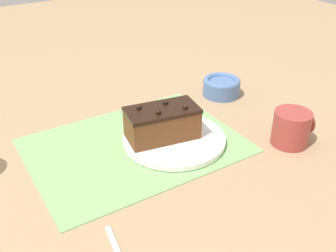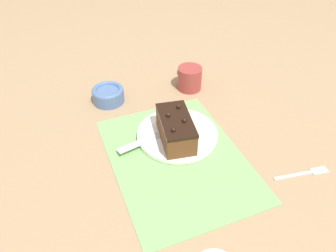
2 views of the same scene
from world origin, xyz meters
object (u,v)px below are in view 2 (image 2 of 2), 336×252
cake_plate (177,134)px  chocolate_cake (176,129)px  dessert_fork (306,173)px  coffee_mug (189,78)px  small_bowl (108,94)px  serving_knife (163,132)px

cake_plate → chocolate_cake: (-0.02, 0.01, 0.04)m
cake_plate → dessert_fork: size_ratio=1.54×
cake_plate → coffee_mug: coffee_mug is taller
chocolate_cake → small_bowl: size_ratio=1.66×
cake_plate → small_bowl: bearing=29.5°
serving_knife → small_bowl: bearing=12.0°
small_bowl → dessert_fork: size_ratio=0.68×
serving_knife → dessert_fork: serving_knife is taller
serving_knife → coffee_mug: size_ratio=2.29×
chocolate_cake → serving_knife: 0.05m
chocolate_cake → serving_knife: chocolate_cake is taller
coffee_mug → serving_knife: bearing=139.5°
chocolate_cake → serving_knife: (0.03, 0.03, -0.03)m
cake_plate → coffee_mug: bearing=-32.1°
serving_knife → small_bowl: small_bowl is taller
serving_knife → dessert_fork: size_ratio=1.39×
small_bowl → dessert_fork: (-0.50, -0.39, -0.02)m
dessert_fork → serving_knife: bearing=-123.5°
chocolate_cake → coffee_mug: size_ratio=1.86×
chocolate_cake → coffee_mug: 0.29m
small_bowl → coffee_mug: size_ratio=1.12×
cake_plate → dessert_fork: 0.36m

